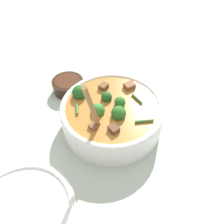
{
  "coord_description": "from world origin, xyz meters",
  "views": [
    {
      "loc": [
        0.31,
        -0.3,
        0.52
      ],
      "look_at": [
        0.0,
        0.0,
        0.06
      ],
      "focal_mm": 35.0,
      "sensor_mm": 36.0,
      "label": 1
    }
  ],
  "objects": [
    {
      "name": "stew_bowl",
      "position": [
        -0.0,
        -0.0,
        0.05
      ],
      "size": [
        0.3,
        0.3,
        0.24
      ],
      "color": "white",
      "rests_on": "ground_plane"
    },
    {
      "name": "condiment_bowl",
      "position": [
        -0.22,
        0.0,
        0.03
      ],
      "size": [
        0.11,
        0.11,
        0.05
      ],
      "color": "black",
      "rests_on": "ground_plane"
    },
    {
      "name": "empty_plate",
      "position": [
        0.05,
        -0.34,
        0.01
      ],
      "size": [
        0.26,
        0.26,
        0.02
      ],
      "color": "white",
      "rests_on": "ground_plane"
    },
    {
      "name": "ground_plane",
      "position": [
        0.0,
        0.0,
        0.0
      ],
      "size": [
        4.0,
        4.0,
        0.0
      ],
      "primitive_type": "plane",
      "color": "#ADBCAD"
    }
  ]
}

